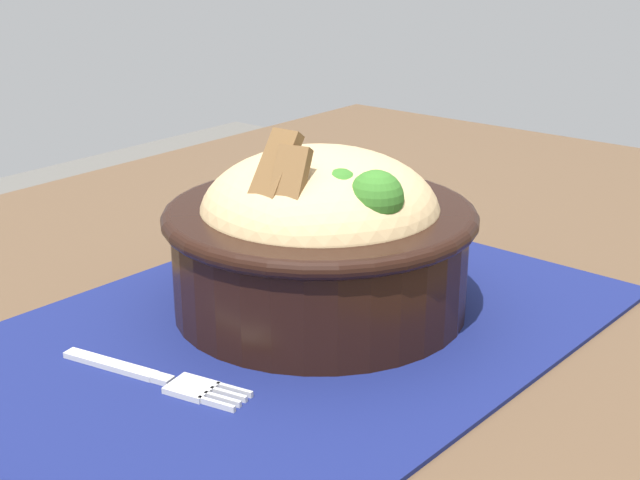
{
  "coord_description": "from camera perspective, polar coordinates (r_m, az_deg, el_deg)",
  "views": [
    {
      "loc": [
        0.39,
        0.34,
        1.04
      ],
      "look_at": [
        -0.05,
        -0.02,
        0.83
      ],
      "focal_mm": 50.27,
      "sensor_mm": 36.0,
      "label": 1
    }
  ],
  "objects": [
    {
      "name": "table",
      "position": [
        0.62,
        -1.85,
        -12.96
      ],
      "size": [
        1.31,
        0.88,
        0.78
      ],
      "color": "#4C3826",
      "rests_on": "ground_plane"
    },
    {
      "name": "placemat",
      "position": [
        0.59,
        -2.2,
        -5.93
      ],
      "size": [
        0.47,
        0.32,
        0.0
      ],
      "primitive_type": "cube",
      "rotation": [
        0.0,
        0.0,
        -0.03
      ],
      "color": "#11194C",
      "rests_on": "table"
    },
    {
      "name": "bowl",
      "position": [
        0.6,
        0.02,
        0.26
      ],
      "size": [
        0.21,
        0.21,
        0.13
      ],
      "color": "black",
      "rests_on": "placemat"
    },
    {
      "name": "fork",
      "position": [
        0.54,
        -10.14,
        -8.67
      ],
      "size": [
        0.04,
        0.13,
        0.0
      ],
      "color": "#B7B7B7",
      "rests_on": "placemat"
    }
  ]
}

